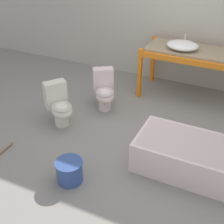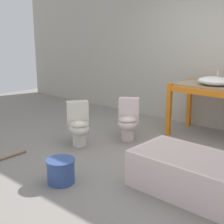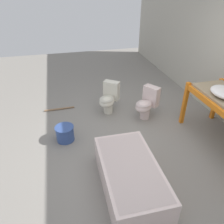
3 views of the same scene
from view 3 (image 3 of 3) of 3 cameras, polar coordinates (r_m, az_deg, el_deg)
name	(u,v)px [view 3 (image 3 of 3)]	position (r m, az deg, el deg)	size (l,w,h in m)	color
ground_plane	(143,144)	(4.01, 8.14, -8.21)	(12.00, 12.00, 0.00)	gray
bathtub_main	(130,175)	(3.13, 4.73, -16.09)	(1.42, 0.77, 0.42)	silver
toilet_near	(109,98)	(4.71, -0.83, 3.63)	(0.61, 0.57, 0.66)	silver
toilet_far	(147,103)	(4.57, 9.05, 2.25)	(0.55, 0.61, 0.66)	silver
bucket_white	(65,133)	(4.06, -12.19, -5.42)	(0.34, 0.34, 0.29)	#334C8C
loose_pipe	(59,109)	(5.08, -13.57, 0.81)	(0.05, 0.66, 0.04)	#8C6B4C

